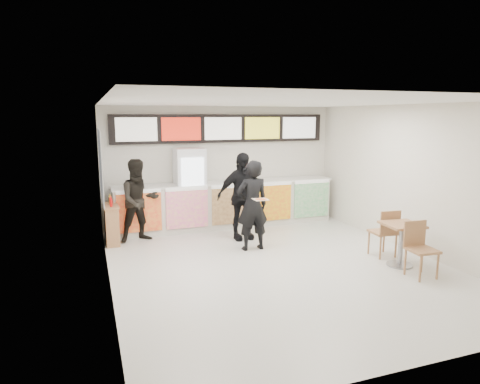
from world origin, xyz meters
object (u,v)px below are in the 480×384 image
drinks_fridge (190,189)px  condiment_ledge (112,224)px  customer_left (139,200)px  customer_main (252,205)px  service_counter (227,204)px  cafe_table (401,237)px  customer_mid (242,196)px

drinks_fridge → condiment_ledge: size_ratio=1.95×
customer_left → customer_main: bearing=-45.1°
condiment_ledge → customer_main: bearing=-27.6°
drinks_fridge → condiment_ledge: (-1.89, -0.56, -0.56)m
service_counter → drinks_fridge: (-0.93, 0.02, 0.43)m
cafe_table → condiment_ledge: size_ratio=1.63×
customer_main → customer_mid: (0.06, 0.81, 0.05)m
condiment_ledge → drinks_fridge: bearing=16.6°
cafe_table → service_counter: bearing=124.3°
customer_left → customer_mid: bearing=-27.0°
customer_left → cafe_table: customer_left is taller
service_counter → customer_main: customer_main is taller
service_counter → cafe_table: service_counter is taller
customer_mid → service_counter: bearing=85.2°
customer_main → customer_left: bearing=-34.9°
service_counter → customer_mid: size_ratio=2.82×
drinks_fridge → customer_left: (-1.28, -0.56, -0.08)m
customer_main → cafe_table: 2.94m
customer_main → cafe_table: bearing=139.3°
cafe_table → condiment_ledge: bearing=151.5°
service_counter → customer_main: (-0.09, -1.98, 0.37)m
drinks_fridge → customer_main: bearing=-66.9°
service_counter → customer_left: (-2.21, -0.55, 0.35)m
service_counter → condiment_ledge: size_ratio=5.41×
drinks_fridge → condiment_ledge: bearing=-163.4°
cafe_table → condiment_ledge: 5.97m
service_counter → condiment_ledge: (-2.82, -0.55, -0.13)m
service_counter → cafe_table: (2.16, -3.84, -0.01)m
customer_mid → condiment_ledge: (-2.79, 0.62, -0.54)m
customer_main → condiment_ledge: 3.13m
customer_left → condiment_ledge: 0.77m
service_counter → customer_mid: bearing=-91.4°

